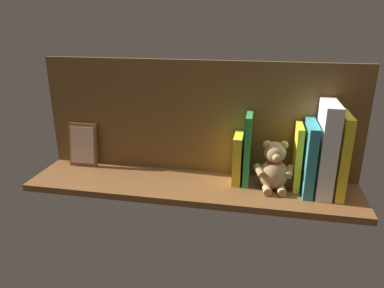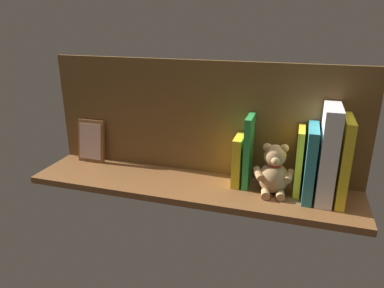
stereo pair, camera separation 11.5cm
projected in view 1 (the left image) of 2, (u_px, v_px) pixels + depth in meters
The scene contains 10 objects.
ground_plane at pixel (192, 185), 119.91cm from camera, with size 109.41×25.52×2.20cm, color brown.
shelf_back_panel at pixel (198, 118), 122.59cm from camera, with size 109.41×1.50×39.20cm, color brown.
book_0 at pixel (340, 155), 108.41cm from camera, with size 2.62×15.23×25.77cm, color yellow.
dictionary_thick_white at pixel (326, 149), 108.65cm from camera, with size 4.76×15.15×28.80cm, color white.
book_1 at pixel (309, 158), 110.70cm from camera, with size 2.91×15.11×22.37cm, color teal.
book_2 at pixel (297, 157), 113.49cm from camera, with size 1.96×10.89×20.84cm, color yellow.
teddy_bear at pixel (274, 168), 112.91cm from camera, with size 13.15×11.24×16.33cm.
book_3 at pixel (248, 149), 116.20cm from camera, with size 1.95×10.32×23.41cm, color green.
book_4 at pixel (238, 158), 118.08cm from camera, with size 2.79×10.11×16.30cm, color yellow.
picture_frame_leaning at pixel (83, 145), 131.20cm from camera, with size 10.64×3.84×16.05cm.
Camera 1 is at (-21.01, 106.00, 52.72)cm, focal length 33.35 mm.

